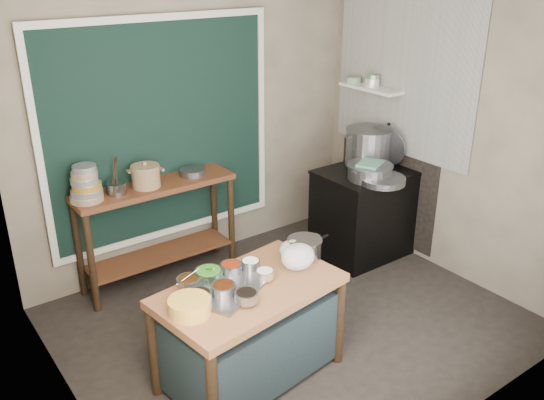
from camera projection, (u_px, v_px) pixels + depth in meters
floor at (291, 323)px, 4.78m from camera, size 3.50×3.00×0.02m
back_wall at (194, 119)px, 5.35m from camera, size 3.50×0.02×2.80m
left_wall at (51, 223)px, 3.27m from camera, size 0.02×3.00×2.80m
right_wall at (447, 124)px, 5.18m from camera, size 0.02×3.00×2.80m
curtain_panel at (162, 132)px, 5.15m from camera, size 2.10×0.02×1.90m
curtain_frame at (162, 132)px, 5.14m from camera, size 2.22×0.03×2.02m
tile_panel at (404, 66)px, 5.40m from camera, size 0.02×1.70×1.70m
soot_patch at (387, 177)px, 5.93m from camera, size 0.01×1.30×1.30m
wall_shelf at (371, 88)px, 5.67m from camera, size 0.22×0.70×0.03m
prep_table at (250, 333)px, 4.01m from camera, size 1.33×0.88×0.75m
back_counter at (158, 233)px, 5.24m from camera, size 1.45×0.40×0.95m
stove_block at (365, 214)px, 5.75m from camera, size 0.90×0.68×0.85m
stove_top at (367, 172)px, 5.58m from camera, size 0.92×0.69×0.03m
condiment_tray at (228, 289)px, 3.82m from camera, size 0.63×0.56×0.02m
condiment_bowls at (221, 282)px, 3.82m from camera, size 0.67×0.53×0.08m
yellow_basin at (190, 307)px, 3.56m from camera, size 0.28×0.28×0.10m
saucepan at (305, 248)px, 4.22m from camera, size 0.30×0.30×0.14m
plastic_bag_a at (298, 257)px, 4.06m from camera, size 0.32×0.30×0.19m
plastic_bag_b at (292, 250)px, 4.20m from camera, size 0.25×0.23×0.15m
bowl_stack at (86, 185)px, 4.67m from camera, size 0.27×0.27×0.30m
utensil_cup at (117, 188)px, 4.83m from camera, size 0.20×0.20×0.10m
ceramic_crock at (146, 177)px, 4.97m from camera, size 0.35×0.35×0.18m
wide_bowl at (193, 172)px, 5.26m from camera, size 0.29×0.29×0.06m
stock_pot at (368, 147)px, 5.66m from camera, size 0.59×0.59×0.37m
pot_lid at (386, 145)px, 5.63m from camera, size 0.19×0.45×0.43m
steamer at (370, 172)px, 5.35m from camera, size 0.47×0.47×0.14m
green_cloth at (370, 163)px, 5.31m from camera, size 0.31×0.28×0.02m
shallow_pan at (382, 180)px, 5.27m from camera, size 0.43×0.43×0.06m
shelf_bowl_stack at (373, 81)px, 5.63m from camera, size 0.15×0.15×0.12m
shelf_bowl_green at (354, 80)px, 5.83m from camera, size 0.20×0.20×0.05m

